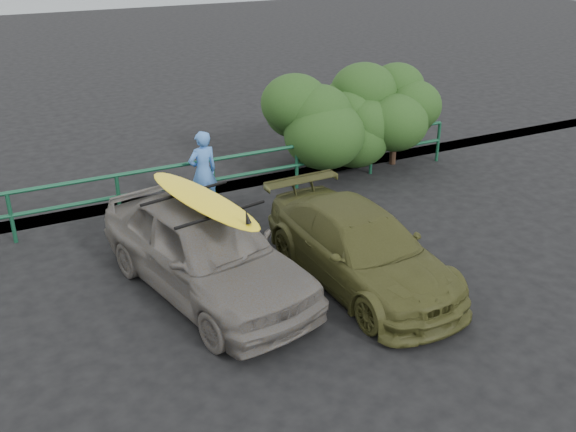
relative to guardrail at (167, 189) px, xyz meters
name	(u,v)px	position (x,y,z in m)	size (l,w,h in m)	color
ground	(274,339)	(0.00, -5.00, -0.52)	(80.00, 80.00, 0.00)	black
guardrail	(167,189)	(0.00, 0.00, 0.00)	(14.00, 0.08, 1.04)	#14462E
shrub_right	(361,124)	(5.00, 0.50, 0.58)	(3.20, 2.40, 2.20)	#234519
sedan	(205,249)	(-0.38, -3.28, 0.25)	(1.81, 4.50, 1.53)	#5F5A54
olive_vehicle	(360,248)	(2.01, -4.14, 0.10)	(1.73, 4.25, 1.23)	#43451E
man	(203,172)	(0.71, -0.22, 0.34)	(0.63, 0.41, 1.72)	#4680D4
roof_rack	(202,203)	(-0.38, -3.28, 1.04)	(1.57, 1.10, 0.05)	black
surfboard	(202,199)	(-0.38, -3.28, 1.11)	(0.61, 2.93, 0.09)	yellow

